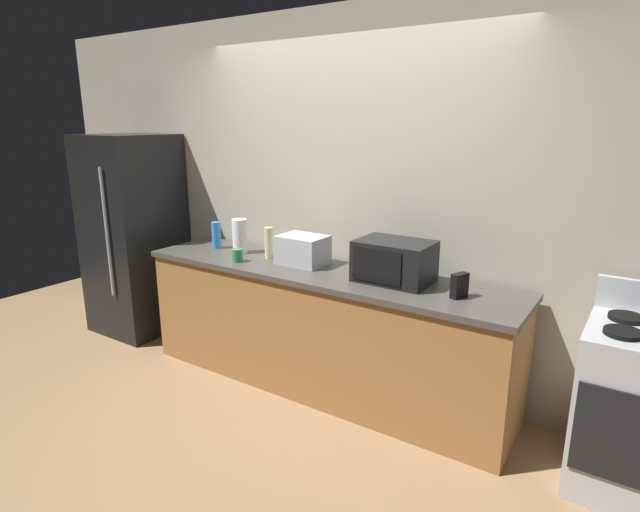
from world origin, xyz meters
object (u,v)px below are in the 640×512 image
Objects in this scene: bottle_hand_soap at (269,243)px; cordless_phone at (459,286)px; paper_towel_roll at (240,236)px; bottle_spray_cleaner at (216,235)px; refrigerator at (134,235)px; mug_green at (237,255)px; microwave at (394,261)px; toaster_oven at (303,250)px.

cordless_phone is at bearing -2.97° from bottle_hand_soap.
paper_towel_roll is 1.80× the size of cordless_phone.
cordless_phone is 2.07m from bottle_spray_cleaner.
refrigerator reaches higher than mug_green.
microwave is at bearing 1.06° from refrigerator.
bottle_hand_soap is at bearing -177.67° from toaster_oven.
refrigerator is 1.00m from bottle_spray_cleaner.
paper_towel_roll is 0.30m from bottle_hand_soap.
mug_green is at bearing -27.12° from bottle_spray_cleaner.
microwave and paper_towel_roll have the same top height.
microwave is at bearing 10.13° from mug_green.
refrigerator reaches higher than cordless_phone.
cordless_phone is 0.69× the size of bottle_spray_cleaner.
bottle_spray_cleaner is (-1.61, 0.01, -0.03)m from microwave.
microwave reaches higher than cordless_phone.
cordless_phone is at bearing -2.44° from bottle_spray_cleaner.
bottle_hand_soap reaches higher than bottle_spray_cleaner.
cordless_phone is at bearing -9.59° from microwave.
paper_towel_roll reaches higher than cordless_phone.
paper_towel_roll is 2.79× the size of mug_green.
refrigerator reaches higher than microwave.
microwave is 4.95× the size of mug_green.
microwave is 2.21× the size of bottle_spray_cleaner.
bottle_hand_soap is (1.55, 0.05, 0.12)m from refrigerator.
mug_green is (-0.44, -0.22, -0.06)m from toaster_oven.
refrigerator is at bearing -177.71° from paper_towel_roll.
cordless_phone is (3.06, -0.03, 0.07)m from refrigerator.
paper_towel_roll is at bearing -161.57° from cordless_phone.
refrigerator is 5.29× the size of toaster_oven.
refrigerator is at bearing 173.48° from mug_green.
bottle_hand_soap is at bearing 58.04° from mug_green.
bottle_spray_cleaner is (0.99, 0.06, 0.11)m from refrigerator.
toaster_oven is 0.87m from bottle_spray_cleaner.
paper_towel_roll is (-0.60, -0.01, 0.03)m from toaster_oven.
cordless_phone is at bearing -2.56° from paper_towel_roll.
microwave is at bearing -0.09° from paper_towel_roll.
bottle_spray_cleaner is at bearing 178.98° from bottle_hand_soap.
microwave is 1.20m from mug_green.
microwave is 2.02× the size of bottle_hand_soap.
bottle_spray_cleaner reaches higher than mug_green.
toaster_oven is at bearing 1.86° from refrigerator.
microwave is 0.74m from toaster_oven.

